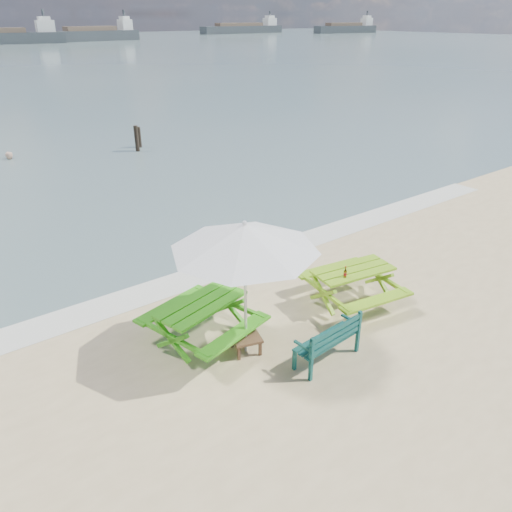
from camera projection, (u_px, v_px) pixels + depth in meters
foam_strip at (196, 277)px, 11.48m from camera, size 22.00×0.90×0.01m
picnic_table_left at (202, 322)px, 9.09m from camera, size 2.08×2.22×0.80m
picnic_table_right at (352, 287)px, 10.31m from camera, size 1.92×2.08×0.79m
park_bench at (327, 348)px, 8.63m from camera, size 1.32×0.53×0.80m
side_table at (246, 343)px, 8.89m from camera, size 0.62×0.62×0.32m
patio_umbrella at (245, 238)px, 7.99m from camera, size 3.10×3.10×2.45m
beer_bottle at (345, 274)px, 9.77m from camera, size 0.06×0.06×0.24m
swimmer at (12, 171)px, 21.04m from camera, size 0.72×0.62×1.68m
mooring_pilings at (138, 140)px, 22.06m from camera, size 0.57×0.77×1.32m
cargo_ships at (127, 33)px, 124.05m from camera, size 157.51×34.25×4.40m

